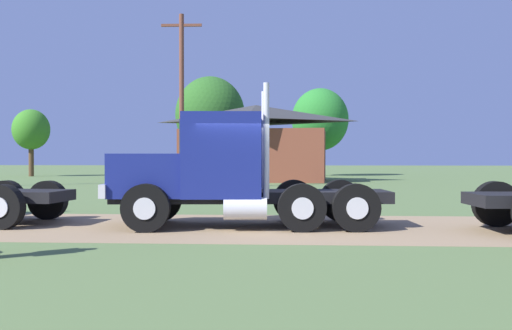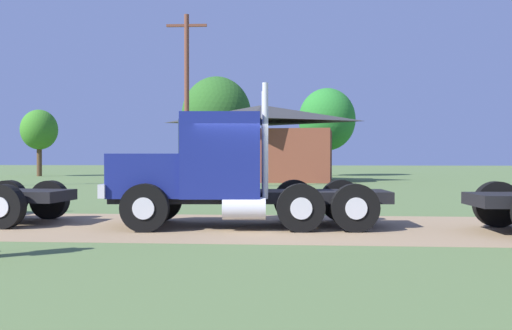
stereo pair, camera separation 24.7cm
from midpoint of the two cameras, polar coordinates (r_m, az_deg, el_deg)
name	(u,v)px [view 1 (the left image)]	position (r m, az deg, el deg)	size (l,w,h in m)	color
ground_plane	(253,227)	(14.36, -0.76, -6.12)	(200.00, 200.00, 0.00)	#566E3C
dirt_track	(253,227)	(14.36, -0.76, -6.10)	(120.00, 5.73, 0.01)	#937856
truck_foreground_white	(218,173)	(14.43, -4.27, -0.79)	(7.06, 3.03, 3.46)	black
shed_building	(256,144)	(41.46, -0.19, 2.05)	(10.77, 7.62, 5.42)	brown
utility_pole_far	(182,97)	(31.88, -7.55, 6.68)	(2.20, 0.26, 9.45)	brown
tree_left	(31,130)	(54.67, -21.37, 3.24)	(3.21, 3.21, 5.89)	#513823
tree_mid	(210,115)	(46.04, -4.69, 4.95)	(5.47, 5.47, 8.06)	#513823
tree_right	(320,120)	(52.78, 6.19, 4.46)	(5.11, 5.11, 7.90)	#513823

